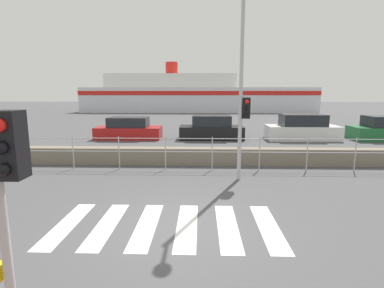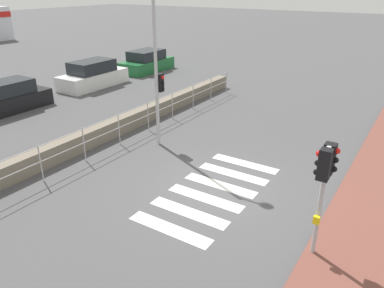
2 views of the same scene
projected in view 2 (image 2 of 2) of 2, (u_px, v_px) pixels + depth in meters
The scene contains 11 objects.
ground_plane at pixel (218, 187), 11.58m from camera, with size 160.00×160.00×0.00m, color #4C4C4F.
sidewalk_brick at pixel (358, 229), 9.53m from camera, with size 24.00×1.80×0.12m.
crosswalk at pixel (213, 191), 11.36m from camera, with size 4.95×2.40×0.01m.
seawall at pixel (87, 139), 14.29m from camera, with size 21.69×0.55×0.68m.
harbor_fence at pixel (102, 132), 13.66m from camera, with size 19.56×0.04×1.27m.
traffic_light_near at pixel (325, 173), 7.83m from camera, with size 0.58×0.41×2.77m.
traffic_light_far at pixel (159, 93), 14.00m from camera, with size 0.34×0.32×2.75m.
streetlamp at pixel (159, 34), 12.96m from camera, with size 0.32×1.19×6.86m.
parked_car_black at pixel (8, 98), 18.32m from camera, with size 3.95×1.71×1.48m.
parked_car_white at pixel (93, 75), 22.64m from camera, with size 4.34×1.81×1.57m.
parked_car_green at pixel (147, 62), 26.64m from camera, with size 4.16×1.89×1.47m.
Camera 2 is at (-8.94, -4.78, 5.82)m, focal length 35.00 mm.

